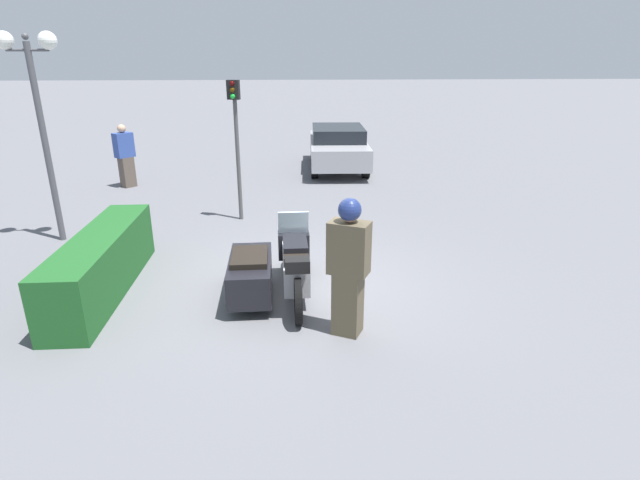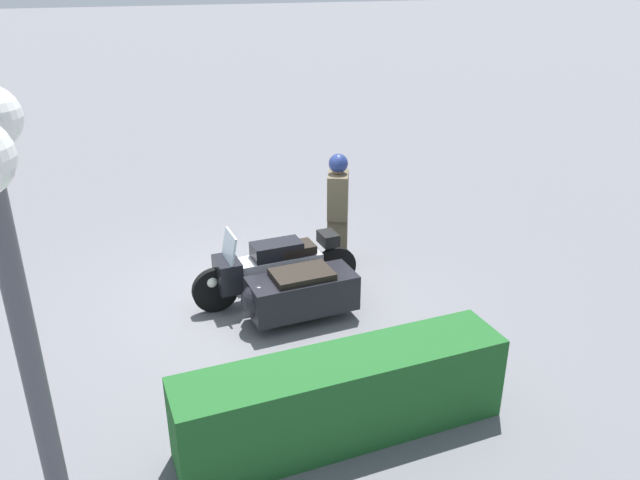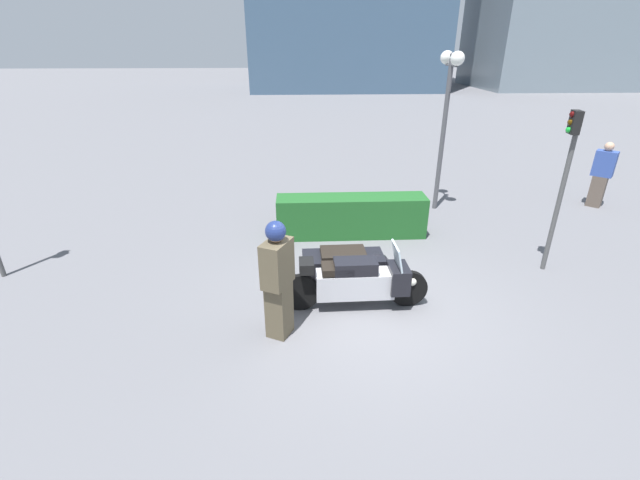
{
  "view_description": "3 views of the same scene",
  "coord_description": "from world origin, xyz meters",
  "px_view_note": "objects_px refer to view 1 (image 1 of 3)",
  "views": [
    {
      "loc": [
        -7.48,
        0.2,
        3.54
      ],
      "look_at": [
        0.17,
        -0.31,
        0.72
      ],
      "focal_mm": 28.0,
      "sensor_mm": 36.0,
      "label": 1
    },
    {
      "loc": [
        2.13,
        7.88,
        4.49
      ],
      "look_at": [
        -1.11,
        -0.24,
        0.67
      ],
      "focal_mm": 35.0,
      "sensor_mm": 36.0,
      "label": 2
    },
    {
      "loc": [
        -1.19,
        -6.08,
        4.14
      ],
      "look_at": [
        -0.86,
        0.69,
        1.01
      ],
      "focal_mm": 24.0,
      "sensor_mm": 36.0,
      "label": 3
    }
  ],
  "objects_px": {
    "police_motorcycle": "(270,266)",
    "traffic_light_near": "(236,130)",
    "twin_lamp_post": "(35,88)",
    "officer_rider": "(349,265)",
    "parked_car_background": "(338,146)",
    "pedestrian_bystander": "(125,156)",
    "hedge_bush_curbside": "(102,264)"
  },
  "relations": [
    {
      "from": "officer_rider",
      "to": "parked_car_background",
      "type": "distance_m",
      "value": 10.68
    },
    {
      "from": "parked_car_background",
      "to": "pedestrian_bystander",
      "type": "bearing_deg",
      "value": 110.56
    },
    {
      "from": "hedge_bush_curbside",
      "to": "pedestrian_bystander",
      "type": "distance_m",
      "value": 7.22
    },
    {
      "from": "parked_car_background",
      "to": "pedestrian_bystander",
      "type": "xyz_separation_m",
      "value": [
        -2.08,
        6.31,
        0.14
      ]
    },
    {
      "from": "officer_rider",
      "to": "pedestrian_bystander",
      "type": "bearing_deg",
      "value": -121.78
    },
    {
      "from": "hedge_bush_curbside",
      "to": "twin_lamp_post",
      "type": "bearing_deg",
      "value": 33.87
    },
    {
      "from": "police_motorcycle",
      "to": "hedge_bush_curbside",
      "type": "xyz_separation_m",
      "value": [
        0.27,
        2.66,
        0.01
      ]
    },
    {
      "from": "police_motorcycle",
      "to": "hedge_bush_curbside",
      "type": "relative_size",
      "value": 0.73
    },
    {
      "from": "traffic_light_near",
      "to": "police_motorcycle",
      "type": "bearing_deg",
      "value": 23.51
    },
    {
      "from": "parked_car_background",
      "to": "hedge_bush_curbside",
      "type": "bearing_deg",
      "value": 155.2
    },
    {
      "from": "twin_lamp_post",
      "to": "pedestrian_bystander",
      "type": "xyz_separation_m",
      "value": [
        4.49,
        -0.05,
        -2.11
      ]
    },
    {
      "from": "hedge_bush_curbside",
      "to": "twin_lamp_post",
      "type": "xyz_separation_m",
      "value": [
        2.53,
        1.7,
        2.53
      ]
    },
    {
      "from": "police_motorcycle",
      "to": "traffic_light_near",
      "type": "distance_m",
      "value": 4.31
    },
    {
      "from": "police_motorcycle",
      "to": "pedestrian_bystander",
      "type": "xyz_separation_m",
      "value": [
        7.29,
        4.31,
        0.43
      ]
    },
    {
      "from": "police_motorcycle",
      "to": "hedge_bush_curbside",
      "type": "bearing_deg",
      "value": 83.13
    },
    {
      "from": "hedge_bush_curbside",
      "to": "traffic_light_near",
      "type": "relative_size",
      "value": 1.11
    },
    {
      "from": "traffic_light_near",
      "to": "pedestrian_bystander",
      "type": "distance_m",
      "value": 5.0
    },
    {
      "from": "traffic_light_near",
      "to": "hedge_bush_curbside",
      "type": "bearing_deg",
      "value": -14.98
    },
    {
      "from": "twin_lamp_post",
      "to": "traffic_light_near",
      "type": "xyz_separation_m",
      "value": [
        1.13,
        -3.55,
        -0.95
      ]
    },
    {
      "from": "police_motorcycle",
      "to": "traffic_light_near",
      "type": "xyz_separation_m",
      "value": [
        3.93,
        0.8,
        1.59
      ]
    },
    {
      "from": "twin_lamp_post",
      "to": "parked_car_background",
      "type": "distance_m",
      "value": 9.42
    },
    {
      "from": "traffic_light_near",
      "to": "pedestrian_bystander",
      "type": "relative_size",
      "value": 1.74
    },
    {
      "from": "officer_rider",
      "to": "pedestrian_bystander",
      "type": "distance_m",
      "value": 10.11
    },
    {
      "from": "parked_car_background",
      "to": "pedestrian_bystander",
      "type": "relative_size",
      "value": 2.55
    },
    {
      "from": "police_motorcycle",
      "to": "parked_car_background",
      "type": "distance_m",
      "value": 9.58
    },
    {
      "from": "officer_rider",
      "to": "hedge_bush_curbside",
      "type": "distance_m",
      "value": 4.07
    },
    {
      "from": "police_motorcycle",
      "to": "pedestrian_bystander",
      "type": "height_order",
      "value": "pedestrian_bystander"
    },
    {
      "from": "hedge_bush_curbside",
      "to": "twin_lamp_post",
      "type": "height_order",
      "value": "twin_lamp_post"
    },
    {
      "from": "officer_rider",
      "to": "parked_car_background",
      "type": "relative_size",
      "value": 0.42
    },
    {
      "from": "officer_rider",
      "to": "traffic_light_near",
      "type": "relative_size",
      "value": 0.61
    },
    {
      "from": "officer_rider",
      "to": "traffic_light_near",
      "type": "bearing_deg",
      "value": -134.15
    },
    {
      "from": "hedge_bush_curbside",
      "to": "traffic_light_near",
      "type": "xyz_separation_m",
      "value": [
        3.66,
        -1.86,
        1.58
      ]
    }
  ]
}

